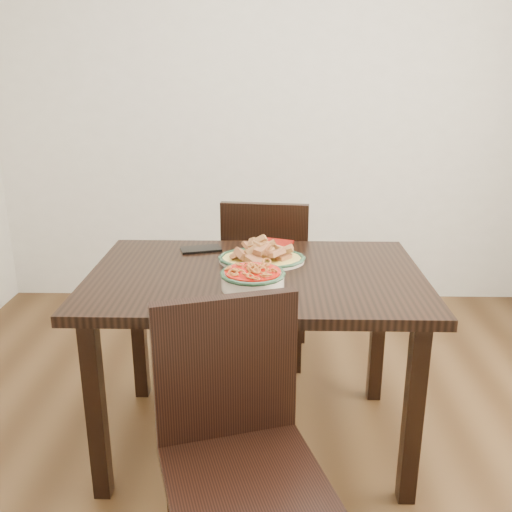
{
  "coord_description": "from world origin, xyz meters",
  "views": [
    {
      "loc": [
        0.0,
        -1.92,
        1.49
      ],
      "look_at": [
        -0.04,
        0.15,
        0.81
      ],
      "focal_mm": 40.0,
      "sensor_mm": 36.0,
      "label": 1
    }
  ],
  "objects_px": {
    "chair_near": "(236,439)",
    "noodle_bowl": "(253,277)",
    "chair_far": "(267,274)",
    "smartphone": "(201,249)",
    "dining_table": "(256,295)",
    "fish_plate": "(262,251)"
  },
  "relations": [
    {
      "from": "chair_near",
      "to": "smartphone",
      "type": "bearing_deg",
      "value": 84.43
    },
    {
      "from": "chair_near",
      "to": "noodle_bowl",
      "type": "height_order",
      "value": "chair_near"
    },
    {
      "from": "chair_far",
      "to": "chair_near",
      "type": "relative_size",
      "value": 1.0
    },
    {
      "from": "chair_far",
      "to": "noodle_bowl",
      "type": "bearing_deg",
      "value": 93.39
    },
    {
      "from": "chair_near",
      "to": "dining_table",
      "type": "bearing_deg",
      "value": 69.22
    },
    {
      "from": "dining_table",
      "to": "chair_near",
      "type": "distance_m",
      "value": 0.71
    },
    {
      "from": "smartphone",
      "to": "chair_far",
      "type": "bearing_deg",
      "value": 38.45
    },
    {
      "from": "chair_far",
      "to": "smartphone",
      "type": "height_order",
      "value": "chair_far"
    },
    {
      "from": "chair_near",
      "to": "noodle_bowl",
      "type": "xyz_separation_m",
      "value": [
        0.03,
        0.52,
        0.29
      ]
    },
    {
      "from": "noodle_bowl",
      "to": "dining_table",
      "type": "bearing_deg",
      "value": 87.5
    },
    {
      "from": "noodle_bowl",
      "to": "smartphone",
      "type": "relative_size",
      "value": 1.38
    },
    {
      "from": "dining_table",
      "to": "fish_plate",
      "type": "height_order",
      "value": "fish_plate"
    },
    {
      "from": "chair_far",
      "to": "noodle_bowl",
      "type": "xyz_separation_m",
      "value": [
        -0.05,
        -0.84,
        0.29
      ]
    },
    {
      "from": "fish_plate",
      "to": "noodle_bowl",
      "type": "distance_m",
      "value": 0.3
    },
    {
      "from": "smartphone",
      "to": "dining_table",
      "type": "bearing_deg",
      "value": -65.04
    },
    {
      "from": "chair_far",
      "to": "smartphone",
      "type": "distance_m",
      "value": 0.55
    },
    {
      "from": "chair_far",
      "to": "smartphone",
      "type": "bearing_deg",
      "value": 61.43
    },
    {
      "from": "chair_far",
      "to": "smartphone",
      "type": "relative_size",
      "value": 5.29
    },
    {
      "from": "fish_plate",
      "to": "noodle_bowl",
      "type": "bearing_deg",
      "value": -95.37
    },
    {
      "from": "dining_table",
      "to": "fish_plate",
      "type": "distance_m",
      "value": 0.19
    },
    {
      "from": "dining_table",
      "to": "noodle_bowl",
      "type": "relative_size",
      "value": 5.47
    },
    {
      "from": "noodle_bowl",
      "to": "chair_far",
      "type": "bearing_deg",
      "value": 86.86
    }
  ]
}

